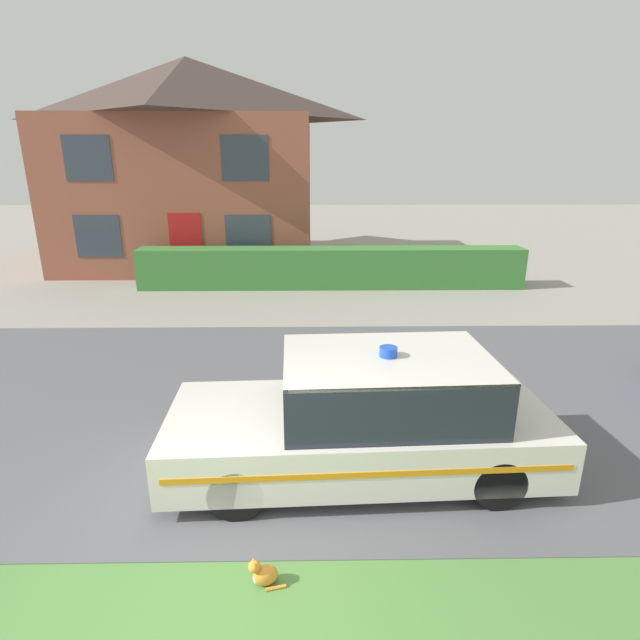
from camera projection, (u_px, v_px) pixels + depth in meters
name	position (u px, v px, depth m)	size (l,w,h in m)	color
ground_plane	(206.00, 629.00, 4.05)	(80.00, 80.00, 0.00)	gray
road_strip	(258.00, 396.00, 8.03)	(28.00, 6.95, 0.01)	#5B5B60
garden_hedge	(331.00, 268.00, 14.76)	(11.30, 0.87, 1.18)	#3D7F38
police_car	(368.00, 416.00, 5.97)	(4.62, 2.02, 1.58)	black
cat	(263.00, 574.00, 4.45)	(0.34, 0.20, 0.28)	orange
house_left	(193.00, 162.00, 17.91)	(8.82, 7.05, 6.97)	#93513D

